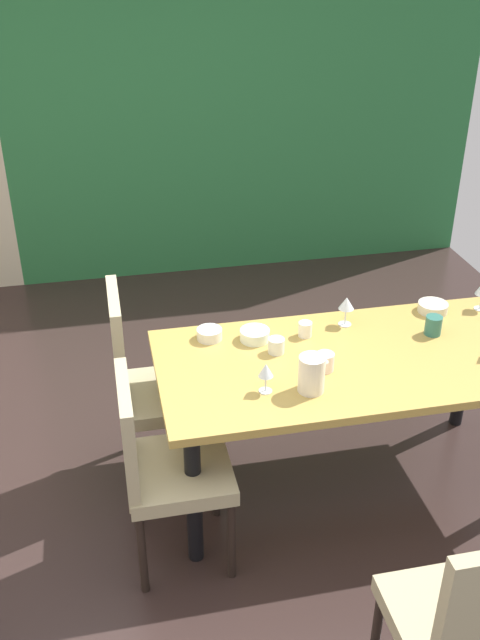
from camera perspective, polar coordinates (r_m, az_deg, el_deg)
name	(u,v)px	position (r m, az deg, el deg)	size (l,w,h in m)	color
ground_plane	(191,509)	(3.64, -3.98, -14.81)	(5.42, 5.59, 0.02)	#2F221F
garden_window_panel	(248,103)	(5.60, 0.67, 17.00)	(3.64, 0.10, 2.64)	#286C39
dining_table	(351,373)	(3.39, 8.85, -4.22)	(1.81, 0.87, 0.76)	#B49245
chair_left_near	(160,461)	(3.07, -6.40, -11.18)	(0.45, 0.44, 0.94)	tan
chair_left_far	(145,380)	(3.50, -7.61, -4.75)	(0.45, 0.44, 1.05)	tan
chair_head_near	(474,625)	(2.57, 18.25, -22.19)	(0.44, 0.44, 1.02)	tan
wine_glass_right	(346,304)	(3.54, 8.51, 1.26)	(0.08, 0.08, 0.15)	silver
wine_glass_left	(266,371)	(3.01, 2.08, -4.12)	(0.06, 0.06, 0.14)	silver
serving_bowl_near_shelf	(209,334)	(3.43, -2.46, -1.12)	(0.12, 0.12, 0.05)	silver
serving_bowl_south	(255,335)	(3.42, 1.19, -1.20)	(0.14, 0.14, 0.05)	white
serving_bowl_west	(433,307)	(3.80, 15.17, 0.99)	(0.15, 0.15, 0.05)	beige
cup_front	(433,325)	(3.58, 15.21, -0.42)	(0.08, 0.08, 0.10)	#2C6659
cup_near_window	(325,362)	(3.21, 6.82, -3.34)	(0.08, 0.08, 0.08)	#F2D8CB
cup_north	(305,329)	(3.46, 5.23, -0.74)	(0.07, 0.07, 0.07)	white
cup_center	(276,346)	(3.32, 2.92, -2.06)	(0.08, 0.08, 0.07)	white
pitcher_rear	(312,374)	(3.04, 5.77, -4.30)	(0.13, 0.11, 0.17)	silver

